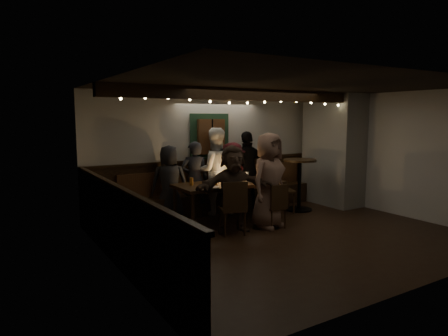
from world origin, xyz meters
TOP-DOWN VIEW (x-y plane):
  - room at (1.07, 1.42)m, footprint 6.02×5.01m
  - dining_table at (-0.34, 1.40)m, footprint 2.18×0.93m
  - chair_near_left at (-0.79, 0.52)m, footprint 0.55×0.55m
  - chair_near_right at (0.11, 0.46)m, footprint 0.39×0.39m
  - chair_end at (0.98, 1.46)m, footprint 0.60×0.60m
  - high_top at (1.50, 1.38)m, footprint 0.72×0.72m
  - person_a at (-1.32, 2.11)m, footprint 0.87×0.73m
  - person_b at (-0.74, 2.12)m, footprint 0.68×0.57m
  - person_c at (-0.30, 2.06)m, footprint 1.06×0.93m
  - person_d at (0.18, 2.09)m, footprint 1.10×0.81m
  - person_e at (0.59, 2.10)m, footprint 1.10×0.65m
  - person_f at (-0.68, 0.73)m, footprint 1.53×0.76m
  - person_g at (0.04, 0.62)m, footprint 1.01×0.81m

SIDE VIEW (x-z plane):
  - chair_near_right at x=0.11m, z-range 0.05..0.90m
  - chair_near_left at x=-0.79m, z-range 0.06..1.03m
  - chair_end at x=0.98m, z-range 0.06..1.08m
  - dining_table at x=-0.34m, z-range 0.24..1.18m
  - high_top at x=1.50m, z-range 0.15..1.30m
  - person_a at x=-1.32m, z-range 0.00..1.52m
  - person_d at x=0.18m, z-range 0.00..1.52m
  - person_b at x=-0.74m, z-range 0.00..1.58m
  - person_f at x=-0.68m, z-range 0.00..1.58m
  - person_e at x=0.59m, z-range 0.00..1.76m
  - person_g at x=0.04m, z-range 0.00..1.79m
  - person_c at x=-0.30m, z-range 0.00..1.85m
  - room at x=1.07m, z-range -0.24..2.38m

